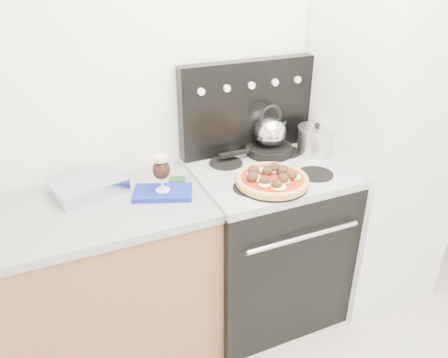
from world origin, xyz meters
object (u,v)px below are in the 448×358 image
beer_glass (161,173)px  oven_mitt (163,193)px  stove_body (265,245)px  tea_kettle (270,129)px  skillet (269,150)px  pizza (272,178)px  base_cabinet (61,299)px  fridge (380,144)px  stock_pot (316,141)px  pizza_pan (272,184)px

beer_glass → oven_mitt: bearing=0.0°
stove_body → tea_kettle: (0.09, 0.17, 0.62)m
stove_body → skillet: bearing=61.9°
pizza → oven_mitt: bearing=163.1°
skillet → oven_mitt: bearing=-165.1°
base_cabinet → tea_kettle: 1.36m
fridge → beer_glass: size_ratio=10.53×
beer_glass → tea_kettle: size_ratio=0.93×
skillet → base_cabinet: bearing=-173.0°
beer_glass → stove_body: bearing=0.5°
pizza → stock_pot: (0.40, 0.23, 0.04)m
beer_glass → tea_kettle: (0.66, 0.18, 0.05)m
tea_kettle → stock_pot: 0.26m
beer_glass → pizza: 0.52m
fridge → tea_kettle: (-0.61, 0.20, 0.11)m
pizza_pan → pizza: 0.03m
fridge → pizza_pan: size_ratio=5.44×
stove_body → tea_kettle: bearing=61.9°
pizza_pan → pizza: pizza is taller
oven_mitt → pizza: (0.50, -0.15, 0.04)m
fridge → oven_mitt: size_ratio=6.98×
pizza_pan → skillet: size_ratio=1.37×
pizza → skillet: (0.17, 0.33, -0.01)m
beer_glass → skillet: 0.69m
pizza_pan → pizza: bearing=0.0°
oven_mitt → pizza_pan: (0.50, -0.15, 0.01)m
oven_mitt → pizza: bearing=-16.9°
pizza_pan → stock_pot: stock_pot is taller
stock_pot → fridge: bearing=-15.1°
stove_body → stock_pot: bearing=13.0°
fridge → pizza_pan: bearing=-170.3°
fridge → tea_kettle: bearing=162.1°
beer_glass → fridge: bearing=-0.9°
skillet → tea_kettle: tea_kettle is taller
base_cabinet → skillet: size_ratio=5.68×
oven_mitt → stock_pot: stock_pot is taller
base_cabinet → stove_body: (1.10, -0.02, 0.01)m
stove_body → pizza: bearing=-115.4°
pizza_pan → pizza: (0.00, 0.00, 0.03)m
pizza_pan → stove_body: bearing=64.6°
pizza → skillet: bearing=63.2°
pizza → stock_pot: bearing=30.0°
tea_kettle → stock_pot: (0.24, -0.10, -0.07)m
base_cabinet → pizza_pan: pizza_pan is taller
base_cabinet → oven_mitt: (0.53, -0.03, 0.48)m
skillet → stock_pot: (0.24, -0.10, 0.05)m
beer_glass → pizza_pan: size_ratio=0.52×
pizza → tea_kettle: size_ratio=1.79×
oven_mitt → beer_glass: bearing=0.0°
fridge → tea_kettle: 0.65m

